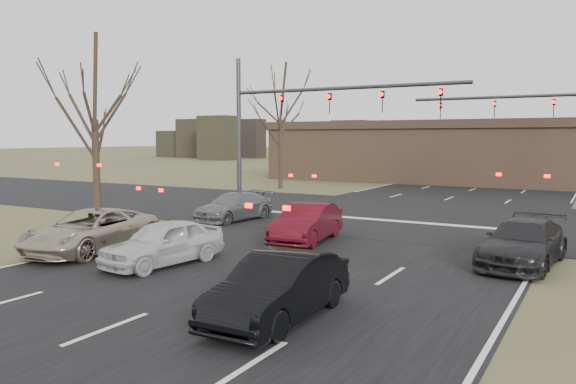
# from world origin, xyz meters

# --- Properties ---
(ground) EXTENTS (360.00, 360.00, 0.00)m
(ground) POSITION_xyz_m (0.00, 0.00, 0.00)
(ground) COLOR #474F2A
(ground) RESTS_ON ground
(road_main) EXTENTS (14.00, 300.00, 0.02)m
(road_main) POSITION_xyz_m (0.00, 60.00, 0.01)
(road_main) COLOR black
(road_main) RESTS_ON ground
(road_cross) EXTENTS (200.00, 14.00, 0.02)m
(road_cross) POSITION_xyz_m (0.00, 15.00, 0.01)
(road_cross) COLOR black
(road_cross) RESTS_ON ground
(building) EXTENTS (42.40, 10.40, 5.30)m
(building) POSITION_xyz_m (2.00, 38.00, 2.67)
(building) COLOR brown
(building) RESTS_ON ground
(mast_arm_near) EXTENTS (12.12, 0.24, 8.00)m
(mast_arm_near) POSITION_xyz_m (-5.23, 13.00, 5.07)
(mast_arm_near) COLOR #383A3D
(mast_arm_near) RESTS_ON ground
(mast_arm_far) EXTENTS (11.12, 0.24, 8.00)m
(mast_arm_far) POSITION_xyz_m (6.18, 23.00, 5.02)
(mast_arm_far) COLOR #383A3D
(mast_arm_far) RESTS_ON ground
(tree_left_near) EXTENTS (5.10, 5.10, 8.50)m
(tree_left_near) POSITION_xyz_m (-11.50, 6.00, 6.57)
(tree_left_near) COLOR black
(tree_left_near) RESTS_ON ground
(tree_left_far) EXTENTS (5.70, 5.70, 9.50)m
(tree_left_far) POSITION_xyz_m (-13.00, 25.00, 7.34)
(tree_left_far) COLOR black
(tree_left_far) RESTS_ON ground
(car_silver_suv) EXTENTS (3.00, 5.39, 1.43)m
(car_silver_suv) POSITION_xyz_m (-6.50, 1.27, 0.71)
(car_silver_suv) COLOR #A39984
(car_silver_suv) RESTS_ON ground
(car_white_sedan) EXTENTS (2.16, 4.23, 1.38)m
(car_white_sedan) POSITION_xyz_m (-3.00, 0.98, 0.69)
(car_white_sedan) COLOR silver
(car_white_sedan) RESTS_ON ground
(car_black_hatch) EXTENTS (1.58, 4.29, 1.40)m
(car_black_hatch) POSITION_xyz_m (2.68, -1.72, 0.70)
(car_black_hatch) COLOR black
(car_black_hatch) RESTS_ON ground
(car_charcoal_sedan) EXTENTS (2.38, 4.93, 1.38)m
(car_charcoal_sedan) POSITION_xyz_m (6.50, 6.36, 0.69)
(car_charcoal_sedan) COLOR black
(car_charcoal_sedan) RESTS_ON ground
(car_grey_ahead) EXTENTS (2.24, 4.60, 1.29)m
(car_grey_ahead) POSITION_xyz_m (-6.50, 9.63, 0.64)
(car_grey_ahead) COLOR slate
(car_grey_ahead) RESTS_ON ground
(car_red_ahead) EXTENTS (2.08, 4.47, 1.42)m
(car_red_ahead) POSITION_xyz_m (-0.97, 6.48, 0.71)
(car_red_ahead) COLOR #4D0B15
(car_red_ahead) RESTS_ON ground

